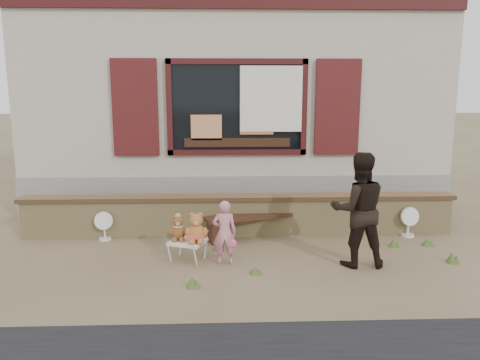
{
  "coord_description": "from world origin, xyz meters",
  "views": [
    {
      "loc": [
        -0.27,
        -6.45,
        2.38
      ],
      "look_at": [
        0.0,
        0.6,
        1.0
      ],
      "focal_mm": 35.0,
      "sensor_mm": 36.0,
      "label": 1
    }
  ],
  "objects_px": {
    "teddy_bear_left": "(178,227)",
    "teddy_bear_right": "(196,227)",
    "folding_chair": "(188,242)",
    "child": "(224,232)",
    "bench": "(253,221)",
    "adult": "(358,210)"
  },
  "relations": [
    {
      "from": "folding_chair",
      "to": "child",
      "type": "xyz_separation_m",
      "value": [
        0.52,
        -0.16,
        0.19
      ]
    },
    {
      "from": "teddy_bear_right",
      "to": "adult",
      "type": "height_order",
      "value": "adult"
    },
    {
      "from": "bench",
      "to": "teddy_bear_right",
      "type": "bearing_deg",
      "value": -148.76
    },
    {
      "from": "bench",
      "to": "child",
      "type": "distance_m",
      "value": 1.21
    },
    {
      "from": "bench",
      "to": "teddy_bear_left",
      "type": "height_order",
      "value": "teddy_bear_left"
    },
    {
      "from": "teddy_bear_left",
      "to": "child",
      "type": "xyz_separation_m",
      "value": [
        0.65,
        -0.21,
        -0.02
      ]
    },
    {
      "from": "teddy_bear_left",
      "to": "child",
      "type": "height_order",
      "value": "child"
    },
    {
      "from": "teddy_bear_left",
      "to": "adult",
      "type": "bearing_deg",
      "value": 14.0
    },
    {
      "from": "folding_chair",
      "to": "adult",
      "type": "distance_m",
      "value": 2.4
    },
    {
      "from": "teddy_bear_left",
      "to": "folding_chair",
      "type": "bearing_deg",
      "value": -0.0
    },
    {
      "from": "bench",
      "to": "teddy_bear_right",
      "type": "relative_size",
      "value": 3.68
    },
    {
      "from": "adult",
      "to": "folding_chair",
      "type": "bearing_deg",
      "value": -5.42
    },
    {
      "from": "bench",
      "to": "folding_chair",
      "type": "xyz_separation_m",
      "value": [
        -0.98,
        -0.95,
        -0.03
      ]
    },
    {
      "from": "child",
      "to": "adult",
      "type": "xyz_separation_m",
      "value": [
        1.8,
        -0.11,
        0.33
      ]
    },
    {
      "from": "bench",
      "to": "child",
      "type": "xyz_separation_m",
      "value": [
        -0.46,
        -1.11,
        0.16
      ]
    },
    {
      "from": "bench",
      "to": "teddy_bear_right",
      "type": "height_order",
      "value": "teddy_bear_right"
    },
    {
      "from": "bench",
      "to": "teddy_bear_left",
      "type": "distance_m",
      "value": 1.44
    },
    {
      "from": "teddy_bear_left",
      "to": "child",
      "type": "distance_m",
      "value": 0.68
    },
    {
      "from": "teddy_bear_right",
      "to": "bench",
      "type": "bearing_deg",
      "value": 71.39
    },
    {
      "from": "teddy_bear_right",
      "to": "adult",
      "type": "distance_m",
      "value": 2.22
    },
    {
      "from": "teddy_bear_left",
      "to": "teddy_bear_right",
      "type": "distance_m",
      "value": 0.28
    },
    {
      "from": "bench",
      "to": "adult",
      "type": "height_order",
      "value": "adult"
    }
  ]
}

